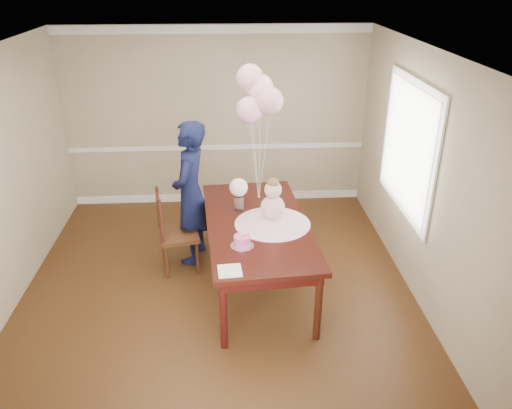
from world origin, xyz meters
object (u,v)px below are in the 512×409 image
dining_table_top (257,224)px  dining_chair_seat (179,235)px  birthday_cake (242,241)px  woman (191,193)px

dining_table_top → dining_chair_seat: 1.07m
birthday_cake → dining_chair_seat: bearing=128.3°
birthday_cake → dining_chair_seat: birthday_cake is taller
dining_table_top → dining_chair_seat: size_ratio=4.91×
dining_table_top → woman: bearing=135.2°
dining_table_top → woman: 1.02m
dining_table_top → dining_chair_seat: bearing=151.3°
birthday_cake → dining_chair_seat: 1.27m
birthday_cake → dining_chair_seat: size_ratio=0.37×
birthday_cake → woman: (-0.59, 1.18, 0.01)m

